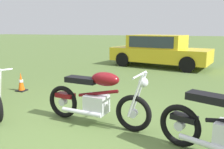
% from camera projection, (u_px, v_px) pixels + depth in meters
% --- Properties ---
extents(ground_plane, '(120.00, 120.00, 0.00)m').
position_uv_depth(ground_plane, '(82.00, 131.00, 3.91)').
color(ground_plane, '#567038').
extents(motorcycle_maroon, '(2.08, 0.64, 1.02)m').
position_uv_depth(motorcycle_maroon, '(97.00, 98.00, 4.10)').
color(motorcycle_maroon, black).
rests_on(motorcycle_maroon, ground).
extents(car_yellow, '(4.62, 2.69, 1.43)m').
position_uv_depth(car_yellow, '(159.00, 49.00, 10.54)').
color(car_yellow, gold).
rests_on(car_yellow, ground).
extents(traffic_cone, '(0.25, 0.25, 0.52)m').
position_uv_depth(traffic_cone, '(21.00, 83.00, 6.39)').
color(traffic_cone, '#EA590F').
rests_on(traffic_cone, ground).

